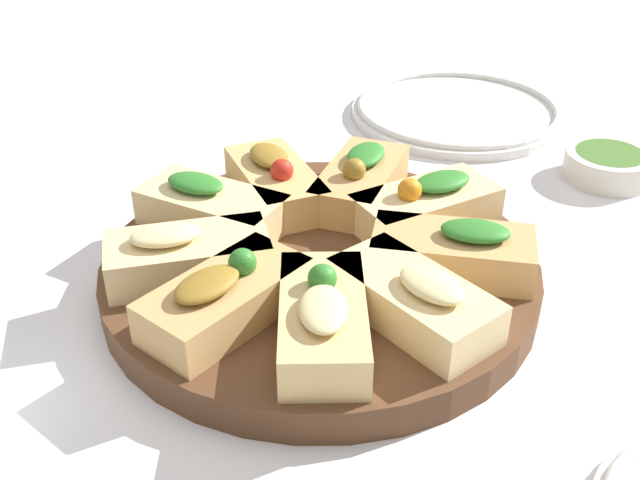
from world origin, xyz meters
TOP-DOWN VIEW (x-y plane):
  - ground_plane at (0.00, 0.00)m, footprint 3.00×3.00m
  - serving_board at (0.00, 0.00)m, footprint 0.33×0.33m
  - focaccia_slice_0 at (-0.08, 0.06)m, footprint 0.12×0.11m
  - focaccia_slice_1 at (-0.10, -0.01)m, footprint 0.12×0.07m
  - focaccia_slice_2 at (-0.07, -0.07)m, footprint 0.12×0.12m
  - focaccia_slice_3 at (-0.01, -0.10)m, footprint 0.06×0.12m
  - focaccia_slice_4 at (0.05, -0.08)m, footprint 0.11×0.13m
  - focaccia_slice_5 at (0.09, -0.03)m, footprint 0.13×0.08m
  - focaccia_slice_6 at (0.09, 0.04)m, footprint 0.13×0.09m
  - focaccia_slice_7 at (0.05, 0.09)m, footprint 0.10×0.13m
  - focaccia_slice_8 at (-0.02, 0.10)m, footprint 0.08×0.12m
  - plate_left at (-0.27, 0.25)m, footprint 0.24×0.24m
  - dipping_bowl at (-0.09, 0.32)m, footprint 0.08×0.08m

SIDE VIEW (x-z plane):
  - ground_plane at x=0.00m, z-range 0.00..0.00m
  - plate_left at x=-0.27m, z-range 0.00..0.02m
  - serving_board at x=0.00m, z-range 0.00..0.03m
  - dipping_bowl at x=-0.09m, z-range 0.00..0.03m
  - focaccia_slice_2 at x=-0.07m, z-range 0.02..0.06m
  - focaccia_slice_3 at x=-0.01m, z-range 0.02..0.06m
  - focaccia_slice_6 at x=0.09m, z-range 0.02..0.06m
  - focaccia_slice_7 at x=0.05m, z-range 0.02..0.06m
  - focaccia_slice_0 at x=-0.08m, z-range 0.02..0.07m
  - focaccia_slice_1 at x=-0.10m, z-range 0.02..0.07m
  - focaccia_slice_4 at x=0.05m, z-range 0.02..0.07m
  - focaccia_slice_5 at x=0.09m, z-range 0.02..0.07m
  - focaccia_slice_8 at x=-0.02m, z-range 0.02..0.07m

